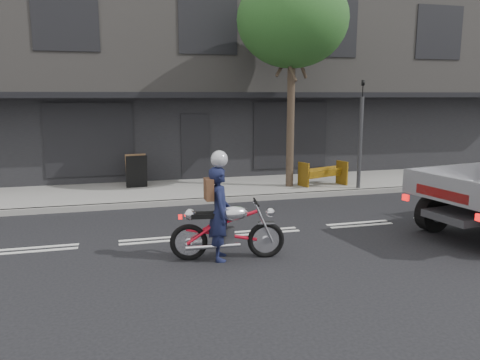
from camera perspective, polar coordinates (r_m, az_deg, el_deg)
name	(u,v)px	position (r m, az deg, el deg)	size (l,w,h in m)	color
ground	(264,232)	(10.68, 2.96, -6.32)	(80.00, 80.00, 0.00)	black
sidewalk	(220,189)	(15.07, -2.51, -1.07)	(32.00, 3.20, 0.15)	gray
kerb	(231,199)	(13.54, -1.05, -2.37)	(32.00, 0.20, 0.15)	gray
building_main	(187,73)	(21.28, -6.51, 12.85)	(26.00, 10.00, 8.00)	slate
street_tree	(292,20)	(15.08, 6.42, 18.76)	(3.40, 3.40, 6.74)	#382B21
traffic_light_pole	(360,141)	(15.07, 14.45, 4.68)	(0.12, 0.12, 3.50)	#2D2D30
motorcycle	(228,229)	(8.84, -1.52, -6.00)	(2.16, 0.63, 1.12)	black
rider	(220,214)	(8.73, -2.50, -4.12)	(0.64, 0.42, 1.77)	#141939
construction_barrier	(326,174)	(15.19, 10.41, 0.71)	(1.45, 0.58, 0.81)	#EF9E0C
sandwich_board	(137,172)	(15.08, -12.48, 1.00)	(0.66, 0.44, 1.04)	black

